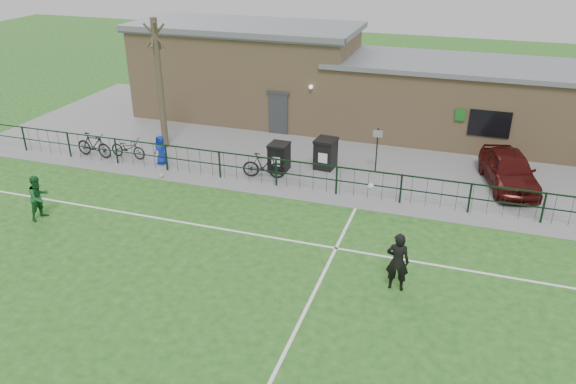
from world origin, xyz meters
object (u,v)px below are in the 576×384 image
(wheelie_bin_right, at_px, (326,154))
(ball_ground, at_px, (161,176))
(sign_post, at_px, (377,151))
(bicycle_c, at_px, (128,148))
(spectator_child, at_px, (161,150))
(bare_tree, at_px, (160,85))
(car_maroon, at_px, (509,170))
(outfield_player, at_px, (39,197))
(wheelie_bin_left, at_px, (279,158))
(bicycle_b, at_px, (94,145))
(bicycle_d, at_px, (264,165))

(wheelie_bin_right, relative_size, ball_ground, 6.07)
(sign_post, distance_m, ball_ground, 9.14)
(bicycle_c, distance_m, spectator_child, 1.81)
(bare_tree, height_order, car_maroon, bare_tree)
(wheelie_bin_right, height_order, sign_post, sign_post)
(ball_ground, bearing_deg, spectator_child, 118.46)
(wheelie_bin_right, xyz_separation_m, outfield_player, (-8.53, -7.73, 0.19))
(wheelie_bin_left, distance_m, bicycle_b, 8.60)
(bicycle_c, relative_size, outfield_player, 1.08)
(bicycle_c, distance_m, bicycle_d, 6.64)
(sign_post, bearing_deg, bare_tree, -179.50)
(bicycle_b, xyz_separation_m, bicycle_c, (1.53, 0.38, -0.09))
(car_maroon, relative_size, bicycle_b, 2.27)
(ball_ground, bearing_deg, outfield_player, -116.73)
(bicycle_c, height_order, spectator_child, spectator_child)
(spectator_child, xyz_separation_m, ball_ground, (0.74, -1.36, -0.58))
(wheelie_bin_left, distance_m, outfield_player, 9.57)
(sign_post, bearing_deg, bicycle_d, -155.28)
(bare_tree, relative_size, sign_post, 3.00)
(spectator_child, bearing_deg, bicycle_d, 14.50)
(spectator_child, bearing_deg, wheelie_bin_left, 24.59)
(bare_tree, relative_size, bicycle_c, 3.37)
(bare_tree, height_order, bicycle_b, bare_tree)
(bare_tree, relative_size, bicycle_d, 3.33)
(car_maroon, relative_size, outfield_player, 2.58)
(wheelie_bin_left, distance_m, ball_ground, 5.04)
(wheelie_bin_left, height_order, car_maroon, car_maroon)
(bicycle_d, bearing_deg, outfield_player, 122.63)
(wheelie_bin_right, relative_size, bicycle_d, 0.68)
(wheelie_bin_left, xyz_separation_m, sign_post, (3.99, 1.07, 0.43))
(spectator_child, bearing_deg, sign_post, 26.67)
(bare_tree, xyz_separation_m, car_maroon, (15.40, 0.40, -2.26))
(wheelie_bin_left, distance_m, car_maroon, 9.41)
(bicycle_b, distance_m, bicycle_c, 1.58)
(wheelie_bin_right, distance_m, bicycle_b, 10.53)
(wheelie_bin_left, distance_m, spectator_child, 5.28)
(wheelie_bin_left, bearing_deg, bicycle_d, -109.07)
(spectator_child, bearing_deg, car_maroon, 23.43)
(wheelie_bin_right, distance_m, bicycle_c, 8.96)
(sign_post, bearing_deg, car_maroon, 3.41)
(car_maroon, bearing_deg, bicycle_d, 179.91)
(bicycle_c, xyz_separation_m, spectator_child, (1.79, -0.15, 0.19))
(bicycle_b, distance_m, spectator_child, 3.33)
(bicycle_b, bearing_deg, outfield_player, -158.05)
(sign_post, distance_m, bicycle_d, 4.80)
(bicycle_c, bearing_deg, wheelie_bin_left, -80.55)
(wheelie_bin_right, bearing_deg, sign_post, 8.87)
(bare_tree, xyz_separation_m, bicycle_b, (-2.42, -2.15, -2.42))
(wheelie_bin_left, bearing_deg, sign_post, 16.82)
(wheelie_bin_left, xyz_separation_m, wheelie_bin_right, (1.81, 0.93, 0.04))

